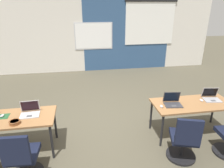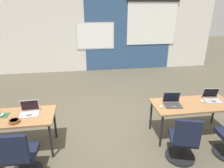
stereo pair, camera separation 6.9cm
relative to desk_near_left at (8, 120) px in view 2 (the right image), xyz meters
The scene contains 14 objects.
ground_plane 1.96m from the desk_near_left, 18.92° to the left, with size 24.00×24.00×0.00m.
back_wall_assembly 5.18m from the desk_near_left, 69.25° to the left, with size 10.00×0.27×2.80m.
desk_near_left is the anchor object (origin of this frame).
desk_near_right 3.50m from the desk_near_left, ahead, with size 1.60×0.70×0.72m.
mousepad_near_left_end 0.14m from the desk_near_left, 149.85° to the left, with size 0.22×0.19×0.00m.
mouse_near_left_end 0.15m from the desk_near_left, 149.85° to the left, with size 0.07×0.11×0.03m.
laptop_near_right_end 3.97m from the desk_near_left, ahead, with size 0.37×0.33×0.23m.
mouse_near_right_end 3.73m from the desk_near_left, ahead, with size 0.06×0.10×0.03m.
laptop_near_left_inner 0.39m from the desk_near_left, 10.86° to the left, with size 0.35×0.29×0.23m.
chair_near_left_inner 0.84m from the desk_near_left, 63.29° to the right, with size 0.52×0.55×0.92m.
laptop_near_right_inner 3.07m from the desk_near_left, ahead, with size 0.36×0.32×0.23m.
mouse_near_right_inner 2.81m from the desk_near_left, ahead, with size 0.08×0.11×0.03m.
chair_near_right_inner 3.08m from the desk_near_left, 13.35° to the right, with size 0.55×0.60×0.92m.
snack_bowl 0.30m from the desk_near_left, 50.97° to the right, with size 0.18×0.18×0.06m.
Camera 2 is at (-0.38, -3.90, 2.58)m, focal length 32.17 mm.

